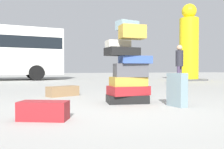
# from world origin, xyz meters

# --- Properties ---
(ground_plane) EXTENTS (80.00, 80.00, 0.00)m
(ground_plane) POSITION_xyz_m (0.00, 0.00, 0.00)
(ground_plane) COLOR #9E9E99
(suitcase_tower) EXTENTS (0.90, 0.86, 1.65)m
(suitcase_tower) POSITION_xyz_m (0.45, 0.48, 0.64)
(suitcase_tower) COLOR black
(suitcase_tower) RESTS_ON ground
(suitcase_slate_upright_blue) EXTENTS (0.78, 0.58, 0.21)m
(suitcase_slate_upright_blue) POSITION_xyz_m (1.05, 1.53, 0.10)
(suitcase_slate_upright_blue) COLOR gray
(suitcase_slate_upright_blue) RESTS_ON ground
(suitcase_maroon_foreground_far) EXTENTS (0.68, 0.52, 0.24)m
(suitcase_maroon_foreground_far) POSITION_xyz_m (-1.19, -0.53, 0.12)
(suitcase_maroon_foreground_far) COLOR maroon
(suitcase_maroon_foreground_far) RESTS_ON ground
(suitcase_brown_behind_tower) EXTENTS (0.82, 0.58, 0.24)m
(suitcase_brown_behind_tower) POSITION_xyz_m (-0.55, 2.11, 0.12)
(suitcase_brown_behind_tower) COLOR olive
(suitcase_brown_behind_tower) RESTS_ON ground
(suitcase_slate_right_side) EXTENTS (0.20, 0.38, 0.59)m
(suitcase_slate_right_side) POSITION_xyz_m (1.09, -0.20, 0.29)
(suitcase_slate_right_side) COLOR gray
(suitcase_slate_right_side) RESTS_ON ground
(person_bearded_onlooker) EXTENTS (0.30, 0.30, 1.63)m
(person_bearded_onlooker) POSITION_xyz_m (4.37, 4.20, 0.97)
(person_bearded_onlooker) COLOR #3F334C
(person_bearded_onlooker) RESTS_ON ground
(yellow_dummy_statue) EXTENTS (1.53, 1.53, 4.48)m
(yellow_dummy_statue) POSITION_xyz_m (7.62, 7.73, 2.00)
(yellow_dummy_statue) COLOR yellow
(yellow_dummy_statue) RESTS_ON ground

